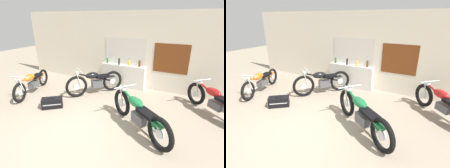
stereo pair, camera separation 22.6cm
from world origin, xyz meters
TOP-DOWN VIEW (x-y plane):
  - ground_plane at (0.00, 0.00)m, footprint 24.00×24.00m
  - wall_back at (0.01, 3.48)m, footprint 10.00×0.07m
  - sill_counter at (-0.21, 3.30)m, footprint 1.75×0.28m
  - bottle_leftmost at (-0.89, 3.29)m, footprint 0.07×0.07m
  - bottle_left_center at (-0.37, 3.26)m, footprint 0.06×0.06m
  - bottle_center at (0.01, 3.29)m, footprint 0.08×0.08m
  - bottle_right_center at (0.42, 3.31)m, footprint 0.08×0.08m
  - motorcycle_red at (2.90, 2.42)m, footprint 1.53×1.59m
  - motorcycle_black at (-0.81, 2.22)m, footprint 1.36×1.71m
  - motorcycle_orange at (-2.87, 1.29)m, footprint 0.91×2.08m
  - motorcycle_green at (1.23, 0.83)m, footprint 1.90×1.44m
  - hard_case_black at (-1.43, 0.74)m, footprint 0.64×0.60m

SIDE VIEW (x-z plane):
  - ground_plane at x=0.00m, z-range 0.00..0.00m
  - hard_case_black at x=-1.43m, z-range -0.01..0.32m
  - motorcycle_orange at x=-2.87m, z-range 0.00..0.81m
  - motorcycle_red at x=2.90m, z-range -0.02..0.84m
  - motorcycle_green at x=1.23m, z-range -0.03..0.90m
  - sill_counter at x=-0.21m, z-range 0.00..0.87m
  - motorcycle_black at x=-0.81m, z-range -0.03..0.92m
  - bottle_center at x=0.01m, z-range 0.86..1.12m
  - bottle_leftmost at x=-0.89m, z-range 0.86..1.14m
  - bottle_left_center at x=-0.37m, z-range 0.86..1.16m
  - bottle_right_center at x=0.42m, z-range 0.86..1.16m
  - wall_back at x=0.01m, z-range 0.00..2.80m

